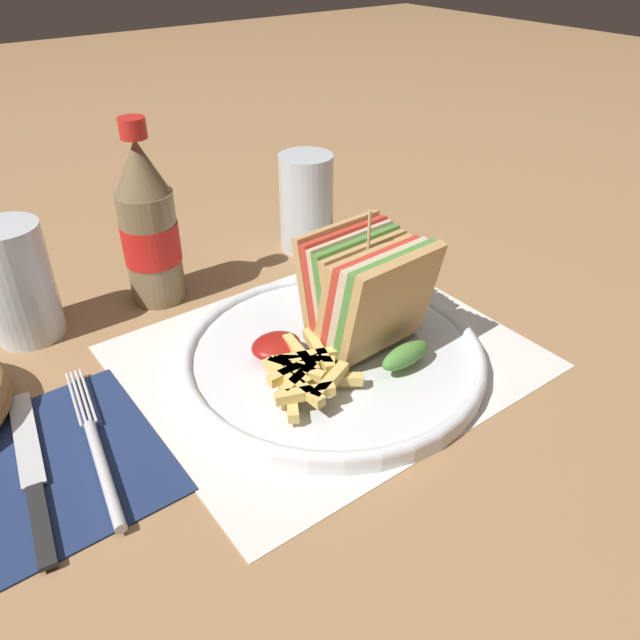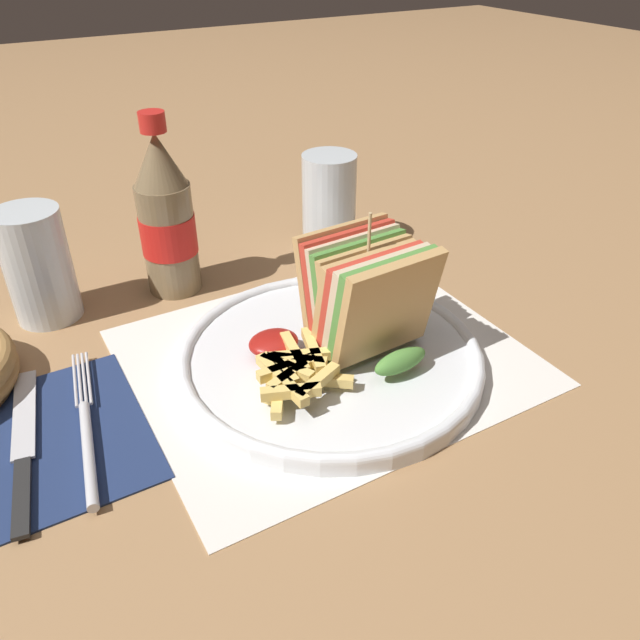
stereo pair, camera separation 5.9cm
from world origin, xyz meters
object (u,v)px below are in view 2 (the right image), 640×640
at_px(glass_near, 329,209).
at_px(glass_far, 38,266).
at_px(coke_bottle_near, 166,219).
at_px(club_sandwich, 367,298).
at_px(knife, 23,445).
at_px(plate_main, 330,356).
at_px(fork, 87,435).

xyz_separation_m(glass_near, glass_far, (-0.34, 0.01, 0.01)).
bearing_deg(coke_bottle_near, club_sandwich, -62.62).
relative_size(knife, glass_far, 1.61).
relative_size(plate_main, fork, 1.46).
distance_m(fork, glass_near, 0.41).
distance_m(plate_main, club_sandwich, 0.07).
height_order(plate_main, coke_bottle_near, coke_bottle_near).
relative_size(fork, glass_far, 1.63).
bearing_deg(glass_far, glass_near, -0.88).
bearing_deg(fork, knife, 169.66).
height_order(coke_bottle_near, glass_near, coke_bottle_near).
height_order(club_sandwich, fork, club_sandwich).
distance_m(club_sandwich, knife, 0.31).
distance_m(plate_main, knife, 0.27).
height_order(fork, knife, fork).
relative_size(coke_bottle_near, glass_far, 1.66).
bearing_deg(plate_main, club_sandwich, -9.86).
bearing_deg(club_sandwich, coke_bottle_near, 117.38).
xyz_separation_m(club_sandwich, coke_bottle_near, (-0.11, 0.22, 0.02)).
relative_size(plate_main, glass_far, 2.39).
relative_size(club_sandwich, glass_far, 1.12).
distance_m(knife, glass_far, 0.22).
bearing_deg(coke_bottle_near, knife, -135.12).
height_order(plate_main, club_sandwich, club_sandwich).
bearing_deg(glass_near, club_sandwich, -112.24).
xyz_separation_m(coke_bottle_near, glass_near, (0.21, 0.00, -0.03)).
height_order(glass_near, glass_far, same).
relative_size(plate_main, glass_near, 2.39).
bearing_deg(glass_near, coke_bottle_near, -178.77).
bearing_deg(glass_far, club_sandwich, -42.66).
height_order(coke_bottle_near, glass_far, coke_bottle_near).
height_order(knife, glass_far, glass_far).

